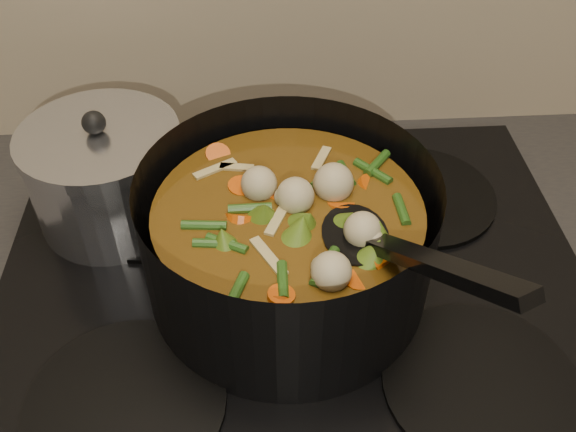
{
  "coord_description": "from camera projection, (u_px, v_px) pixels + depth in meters",
  "views": [
    {
      "loc": [
        -0.04,
        1.49,
        1.44
      ],
      "look_at": [
        -0.01,
        1.93,
        1.03
      ],
      "focal_mm": 40.0,
      "sensor_mm": 36.0,
      "label": 1
    }
  ],
  "objects": [
    {
      "name": "stovetop",
      "position": [
        295.0,
        291.0,
        0.68
      ],
      "size": [
        0.62,
        0.54,
        0.03
      ],
      "color": "black",
      "rests_on": "counter"
    },
    {
      "name": "stockpot",
      "position": [
        288.0,
        240.0,
        0.63
      ],
      "size": [
        0.34,
        0.37,
        0.21
      ],
      "rotation": [
        0.0,
        0.0,
        0.23
      ],
      "color": "black",
      "rests_on": "stovetop"
    },
    {
      "name": "saucepan",
      "position": [
        107.0,
        175.0,
        0.71
      ],
      "size": [
        0.17,
        0.17,
        0.14
      ],
      "rotation": [
        0.0,
        0.0,
        -0.11
      ],
      "color": "silver",
      "rests_on": "stovetop"
    }
  ]
}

